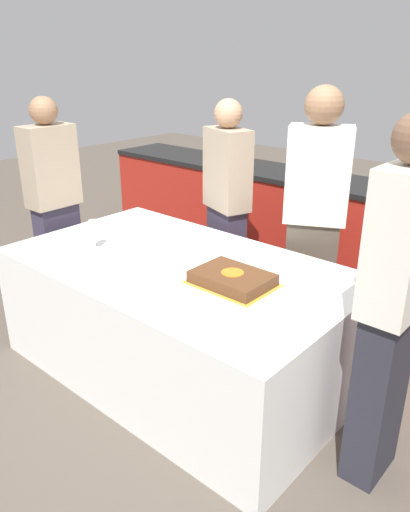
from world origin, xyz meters
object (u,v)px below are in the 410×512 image
Objects in this scene: cake at (232,279)px; person_seated_right at (392,307)px; wine_glass at (94,230)px; person_seated_left at (55,206)px; person_standing_back at (227,207)px; person_cutting_cake at (314,217)px; plate_stack at (148,252)px.

person_seated_right reaches higher than cake.
person_seated_left reaches higher than wine_glass.
wine_glass is 1.02m from person_standing_back.
person_standing_back is at bearing 130.54° from cake.
person_seated_left reaches higher than person_standing_back.
person_cutting_cake reaches higher than cake.
person_standing_back is at bearing -49.16° from person_seated_left.
cake reaches higher than plate_stack.
person_cutting_cake is (0.97, 0.98, 0.05)m from wine_glass.
person_cutting_cake reaches higher than person_seated_left.
person_seated_right is 1.06× the size of person_standing_back.
person_cutting_cake reaches higher than person_seated_right.
person_cutting_cake is at bearing -63.75° from person_seated_left.
person_standing_back is at bearing -117.85° from person_seated_right.
cake is 2.13× the size of plate_stack.
cake is 0.63m from plate_stack.
person_standing_back is (-0.08, 0.85, 0.07)m from plate_stack.
person_cutting_cake is 0.71m from person_standing_back.
wine_glass is at bearing -171.17° from cake.
cake is 0.84m from person_cutting_cake.
cake is 2.42× the size of wine_glass.
plate_stack is 0.12× the size of person_cutting_cake.
cake is at bearing 8.83° from wine_glass.
person_seated_left is at bearing 61.04° from person_standing_back.
cake is 0.26× the size of person_seated_right.
person_seated_right is at bearing 108.90° from person_cutting_cake.
person_cutting_cake is at bearing 90.00° from cake.
cake is at bearing 63.29° from person_cutting_cake.
person_cutting_cake is at bearing 45.25° from wine_glass.
cake is at bearing -88.96° from person_seated_right.
person_standing_back is (0.26, 0.98, -0.02)m from wine_glass.
person_seated_left is at bearing 179.47° from cake.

